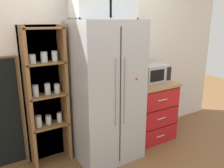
{
  "coord_description": "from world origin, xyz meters",
  "views": [
    {
      "loc": [
        -1.41,
        -2.47,
        1.81
      ],
      "look_at": [
        0.1,
        0.0,
        1.0
      ],
      "focal_mm": 36.93,
      "sensor_mm": 36.0,
      "label": 1
    }
  ],
  "objects_px": {
    "coffee_maker": "(137,75)",
    "bottle_green": "(149,76)",
    "refrigerator": "(105,92)",
    "mug_sage": "(148,80)",
    "microwave": "(153,73)",
    "mug_charcoal": "(152,81)"
  },
  "relations": [
    {
      "from": "refrigerator",
      "to": "mug_sage",
      "type": "bearing_deg",
      "value": 7.12
    },
    {
      "from": "microwave",
      "to": "coffee_maker",
      "type": "relative_size",
      "value": 1.42
    },
    {
      "from": "mug_sage",
      "to": "refrigerator",
      "type": "bearing_deg",
      "value": -172.88
    },
    {
      "from": "refrigerator",
      "to": "coffee_maker",
      "type": "relative_size",
      "value": 5.85
    },
    {
      "from": "mug_sage",
      "to": "bottle_green",
      "type": "distance_m",
      "value": 0.07
    },
    {
      "from": "microwave",
      "to": "mug_sage",
      "type": "distance_m",
      "value": 0.13
    },
    {
      "from": "bottle_green",
      "to": "mug_sage",
      "type": "bearing_deg",
      "value": 83.95
    },
    {
      "from": "microwave",
      "to": "bottle_green",
      "type": "height_order",
      "value": "microwave"
    },
    {
      "from": "mug_sage",
      "to": "coffee_maker",
      "type": "bearing_deg",
      "value": -173.68
    },
    {
      "from": "mug_charcoal",
      "to": "mug_sage",
      "type": "xyz_separation_m",
      "value": [
        0.0,
        0.09,
        -0.0
      ]
    },
    {
      "from": "refrigerator",
      "to": "mug_sage",
      "type": "relative_size",
      "value": 15.51
    },
    {
      "from": "coffee_maker",
      "to": "bottle_green",
      "type": "bearing_deg",
      "value": 2.05
    },
    {
      "from": "microwave",
      "to": "mug_charcoal",
      "type": "distance_m",
      "value": 0.17
    },
    {
      "from": "microwave",
      "to": "mug_sage",
      "type": "relative_size",
      "value": 3.77
    },
    {
      "from": "microwave",
      "to": "mug_charcoal",
      "type": "bearing_deg",
      "value": -133.91
    },
    {
      "from": "refrigerator",
      "to": "microwave",
      "type": "bearing_deg",
      "value": 7.24
    },
    {
      "from": "refrigerator",
      "to": "bottle_green",
      "type": "xyz_separation_m",
      "value": [
        0.8,
        0.08,
        0.1
      ]
    },
    {
      "from": "coffee_maker",
      "to": "mug_sage",
      "type": "bearing_deg",
      "value": 6.32
    },
    {
      "from": "refrigerator",
      "to": "microwave",
      "type": "relative_size",
      "value": 4.12
    },
    {
      "from": "refrigerator",
      "to": "mug_charcoal",
      "type": "distance_m",
      "value": 0.81
    },
    {
      "from": "microwave",
      "to": "mug_sage",
      "type": "bearing_deg",
      "value": -171.8
    },
    {
      "from": "coffee_maker",
      "to": "microwave",
      "type": "bearing_deg",
      "value": 6.85
    }
  ]
}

